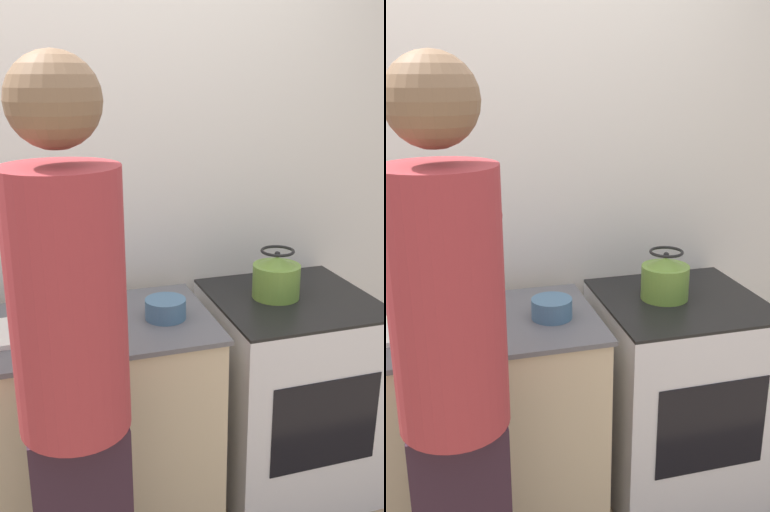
# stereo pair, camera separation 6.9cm
# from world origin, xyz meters

# --- Properties ---
(wall_back) EXTENTS (8.00, 0.05, 2.60)m
(wall_back) POSITION_xyz_m (0.00, 0.72, 1.30)
(wall_back) COLOR silver
(wall_back) RESTS_ON ground_plane
(oven) EXTENTS (0.65, 0.66, 0.89)m
(oven) POSITION_xyz_m (0.85, 0.33, 0.44)
(oven) COLOR silver
(oven) RESTS_ON ground_plane
(person) EXTENTS (0.34, 0.58, 1.83)m
(person) POSITION_xyz_m (-0.11, -0.26, 1.01)
(person) COLOR #2B1925
(person) RESTS_ON ground_plane
(cutting_board) EXTENTS (0.33, 0.24, 0.02)m
(cutting_board) POSITION_xyz_m (-0.16, 0.27, 0.91)
(cutting_board) COLOR silver
(cutting_board) RESTS_ON counter
(knife) EXTENTS (0.22, 0.06, 0.01)m
(knife) POSITION_xyz_m (-0.17, 0.29, 0.92)
(knife) COLOR silver
(knife) RESTS_ON cutting_board
(kettle) EXTENTS (0.20, 0.20, 0.21)m
(kettle) POSITION_xyz_m (0.79, 0.35, 0.97)
(kettle) COLOR olive
(kettle) RESTS_ON oven
(bowl_mixing) EXTENTS (0.15, 0.15, 0.08)m
(bowl_mixing) POSITION_xyz_m (0.28, 0.24, 0.94)
(bowl_mixing) COLOR #426684
(bowl_mixing) RESTS_ON counter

